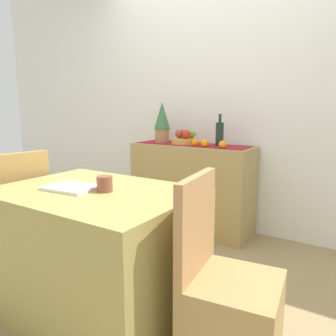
# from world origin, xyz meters

# --- Properties ---
(ground_plane) EXTENTS (6.40, 6.40, 0.02)m
(ground_plane) POSITION_xyz_m (0.00, 0.00, -0.01)
(ground_plane) COLOR #988056
(ground_plane) RESTS_ON ground
(room_wall_rear) EXTENTS (6.40, 0.06, 2.70)m
(room_wall_rear) POSITION_xyz_m (0.00, 1.18, 1.35)
(room_wall_rear) COLOR white
(room_wall_rear) RESTS_ON ground
(sideboard_console) EXTENTS (1.17, 0.42, 0.84)m
(sideboard_console) POSITION_xyz_m (-0.14, 0.92, 0.42)
(sideboard_console) COLOR tan
(sideboard_console) RESTS_ON ground
(table_runner) EXTENTS (1.10, 0.32, 0.01)m
(table_runner) POSITION_xyz_m (-0.14, 0.92, 0.84)
(table_runner) COLOR maroon
(table_runner) RESTS_ON sideboard_console
(fruit_bowl) EXTENTS (0.25, 0.25, 0.06)m
(fruit_bowl) POSITION_xyz_m (-0.23, 0.92, 0.87)
(fruit_bowl) COLOR gold
(fruit_bowl) RESTS_ON table_runner
(apple_center) EXTENTS (0.07, 0.07, 0.07)m
(apple_center) POSITION_xyz_m (-0.26, 0.95, 0.94)
(apple_center) COLOR red
(apple_center) RESTS_ON fruit_bowl
(apple_upper) EXTENTS (0.08, 0.08, 0.08)m
(apple_upper) POSITION_xyz_m (-0.18, 0.98, 0.94)
(apple_upper) COLOR olive
(apple_upper) RESTS_ON fruit_bowl
(apple_right) EXTENTS (0.08, 0.08, 0.08)m
(apple_right) POSITION_xyz_m (-0.26, 0.88, 0.94)
(apple_right) COLOR #A63528
(apple_right) RESTS_ON fruit_bowl
(apple_left) EXTENTS (0.08, 0.08, 0.08)m
(apple_left) POSITION_xyz_m (-0.18, 0.87, 0.94)
(apple_left) COLOR red
(apple_left) RESTS_ON fruit_bowl
(wine_bottle) EXTENTS (0.07, 0.07, 0.29)m
(wine_bottle) POSITION_xyz_m (0.14, 0.92, 0.95)
(wine_bottle) COLOR #1C3028
(wine_bottle) RESTS_ON sideboard_console
(potted_plant) EXTENTS (0.16, 0.16, 0.40)m
(potted_plant) POSITION_xyz_m (-0.49, 0.92, 1.05)
(potted_plant) COLOR #AA7C4E
(potted_plant) RESTS_ON sideboard_console
(orange_loose_mid) EXTENTS (0.07, 0.07, 0.07)m
(orange_loose_mid) POSITION_xyz_m (0.22, 0.81, 0.87)
(orange_loose_mid) COLOR orange
(orange_loose_mid) RESTS_ON sideboard_console
(orange_loose_far) EXTENTS (0.07, 0.07, 0.07)m
(orange_loose_far) POSITION_xyz_m (-0.06, 0.82, 0.87)
(orange_loose_far) COLOR orange
(orange_loose_far) RESTS_ON sideboard_console
(orange_loose_near_bowl) EXTENTS (0.07, 0.07, 0.07)m
(orange_loose_near_bowl) POSITION_xyz_m (0.05, 0.80, 0.87)
(orange_loose_near_bowl) COLOR orange
(orange_loose_near_bowl) RESTS_ON sideboard_console
(orange_loose_end) EXTENTS (0.07, 0.07, 0.07)m
(orange_loose_end) POSITION_xyz_m (0.01, 0.87, 0.87)
(orange_loose_end) COLOR orange
(orange_loose_end) RESTS_ON sideboard_console
(dining_table) EXTENTS (1.10, 0.80, 0.74)m
(dining_table) POSITION_xyz_m (0.05, -0.55, 0.37)
(dining_table) COLOR #A3954F
(dining_table) RESTS_ON ground
(open_book) EXTENTS (0.30, 0.24, 0.02)m
(open_book) POSITION_xyz_m (-0.07, -0.61, 0.75)
(open_book) COLOR white
(open_book) RESTS_ON dining_table
(coffee_cup) EXTENTS (0.09, 0.09, 0.09)m
(coffee_cup) POSITION_xyz_m (0.12, -0.55, 0.78)
(coffee_cup) COLOR brown
(coffee_cup) RESTS_ON dining_table
(chair_near_window) EXTENTS (0.46, 0.46, 0.90)m
(chair_near_window) POSITION_xyz_m (-0.77, -0.55, 0.27)
(chair_near_window) COLOR #B5804A
(chair_near_window) RESTS_ON ground
(chair_by_corner) EXTENTS (0.45, 0.45, 0.90)m
(chair_by_corner) POSITION_xyz_m (0.86, -0.55, 0.27)
(chair_by_corner) COLOR #A8864D
(chair_by_corner) RESTS_ON ground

